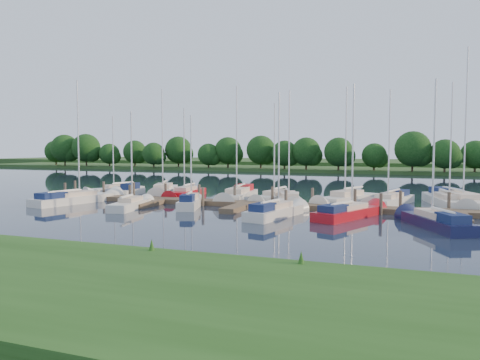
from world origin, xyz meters
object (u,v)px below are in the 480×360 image
(sailboat_n_5, at_px, (275,199))
(sailboat_s_2, at_px, (191,204))
(sailboat_n_0, at_px, (116,191))
(motorboat, at_px, (130,192))
(dock, at_px, (246,205))

(sailboat_n_5, xyz_separation_m, sailboat_s_2, (-5.40, -6.42, 0.06))
(sailboat_n_0, xyz_separation_m, motorboat, (2.33, -0.86, 0.06))
(dock, bearing_deg, sailboat_n_0, 160.29)
(motorboat, height_order, sailboat_s_2, sailboat_s_2)
(sailboat_n_5, bearing_deg, sailboat_n_0, 5.44)
(dock, relative_size, sailboat_n_5, 4.32)
(sailboat_n_0, relative_size, sailboat_s_2, 1.08)
(motorboat, bearing_deg, sailboat_s_2, 143.52)
(motorboat, bearing_deg, dock, 157.55)
(dock, xyz_separation_m, motorboat, (-14.74, 5.26, 0.13))
(sailboat_n_5, bearing_deg, sailboat_s_2, 59.98)
(motorboat, distance_m, sailboat_n_5, 15.98)
(dock, relative_size, sailboat_n_0, 4.64)
(sailboat_n_5, bearing_deg, motorboat, 7.84)
(dock, height_order, sailboat_n_5, sailboat_n_5)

